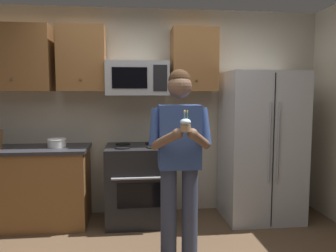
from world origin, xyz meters
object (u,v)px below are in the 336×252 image
(microwave, at_px, (137,79))
(bowl_large_white, at_px, (57,143))
(cupcake, at_px, (186,125))
(refrigerator, at_px, (261,146))
(oven_range, at_px, (138,184))
(person, at_px, (180,154))

(microwave, bearing_deg, bowl_large_white, -173.58)
(microwave, xyz_separation_m, cupcake, (0.36, -1.40, -0.43))
(microwave, xyz_separation_m, bowl_large_white, (-0.94, -0.11, -0.75))
(cupcake, bearing_deg, refrigerator, 47.48)
(oven_range, xyz_separation_m, bowl_large_white, (-0.94, 0.01, 0.51))
(refrigerator, distance_m, person, 1.46)
(oven_range, height_order, cupcake, cupcake)
(oven_range, distance_m, bowl_large_white, 1.07)
(person, bearing_deg, oven_range, 110.71)
(cupcake, bearing_deg, oven_range, 105.70)
(oven_range, height_order, microwave, microwave)
(cupcake, bearing_deg, person, 90.00)
(bowl_large_white, bearing_deg, person, -36.65)
(refrigerator, distance_m, bowl_large_white, 2.44)
(oven_range, height_order, bowl_large_white, bowl_large_white)
(oven_range, distance_m, cupcake, 1.57)
(refrigerator, bearing_deg, bowl_large_white, 178.76)
(refrigerator, height_order, cupcake, refrigerator)
(microwave, relative_size, person, 0.42)
(oven_range, bearing_deg, person, -69.29)
(person, bearing_deg, bowl_large_white, 143.35)
(bowl_large_white, bearing_deg, refrigerator, -1.24)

